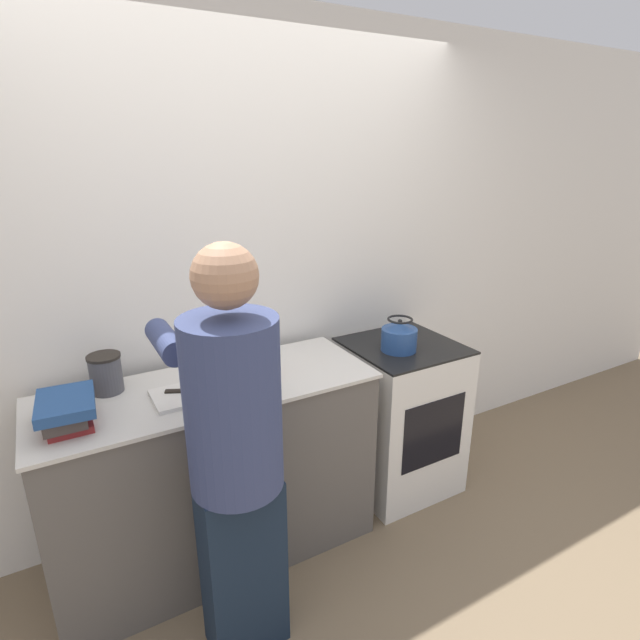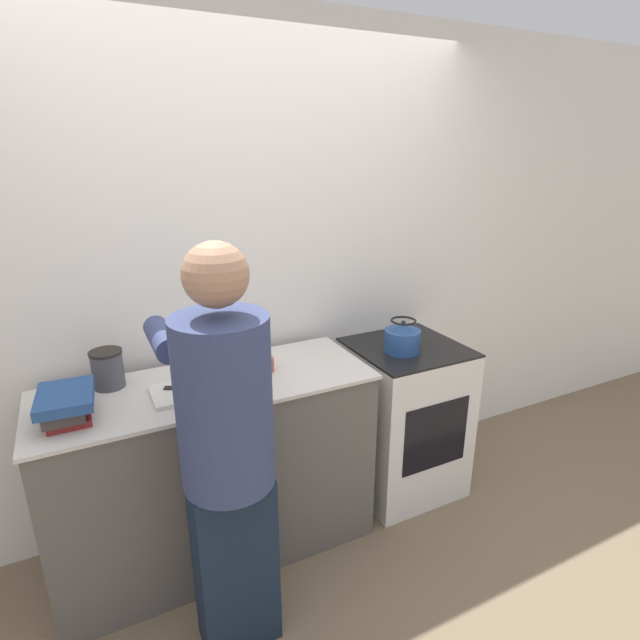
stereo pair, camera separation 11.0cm
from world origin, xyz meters
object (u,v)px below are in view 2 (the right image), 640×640
oven (403,418)px  person (227,448)px  bowl_prep (260,365)px  cutting_board (190,391)px  canister_jar (108,369)px  kettle (402,338)px  knife (187,388)px

oven → person: person is taller
oven → bowl_prep: size_ratio=6.84×
cutting_board → canister_jar: canister_jar is taller
kettle → bowl_prep: kettle is taller
cutting_board → person: bearing=-86.4°
kettle → bowl_prep: (-0.79, 0.06, -0.02)m
bowl_prep → kettle: bearing=-4.2°
knife → canister_jar: size_ratio=1.20×
cutting_board → canister_jar: 0.39m
canister_jar → bowl_prep: bearing=-11.8°
cutting_board → canister_jar: (-0.31, 0.22, 0.08)m
bowl_prep → canister_jar: (-0.67, 0.14, 0.06)m
knife → kettle: (1.15, 0.01, 0.03)m
person → knife: (-0.04, 0.46, 0.04)m
person → bowl_prep: person is taller
cutting_board → bowl_prep: bearing=12.5°
person → knife: 0.47m
person → bowl_prep: size_ratio=12.68×
oven → cutting_board: (-1.22, -0.07, 0.49)m
cutting_board → bowl_prep: (0.36, 0.08, 0.02)m
cutting_board → kettle: (1.15, 0.02, 0.04)m
oven → kettle: kettle is taller
canister_jar → person: bearing=-63.4°
kettle → canister_jar: bearing=172.3°
person → canister_jar: (-0.34, 0.67, 0.11)m
cutting_board → oven: bearing=3.2°
canister_jar → kettle: bearing=-7.7°
oven → cutting_board: cutting_board is taller
oven → kettle: bearing=-147.7°
oven → knife: 1.33m
person → kettle: (1.12, 0.48, 0.07)m
person → bowl_prep: bearing=58.4°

